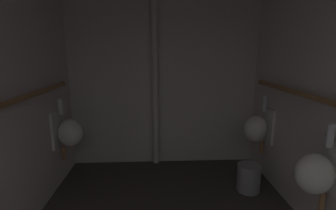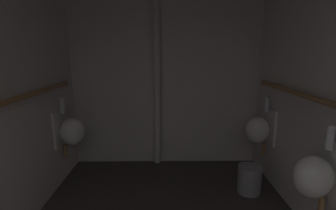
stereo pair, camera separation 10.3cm
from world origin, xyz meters
name	(u,v)px [view 1 (the left image)]	position (x,y,z in m)	size (l,w,h in m)	color
wall_back	(164,83)	(0.00, 3.50, 1.18)	(2.75, 0.06, 2.37)	silver
urinal_left_mid	(69,132)	(-1.17, 2.89, 0.67)	(0.32, 0.30, 0.76)	silver
urinal_right_mid	(317,173)	(1.17, 1.76, 0.67)	(0.32, 0.30, 0.76)	silver
urinal_right_far	(257,128)	(1.17, 2.94, 0.67)	(0.32, 0.30, 0.76)	silver
standpipe_back_wall	(155,84)	(-0.12, 3.39, 1.18)	(0.09, 0.09, 2.32)	silver
waste_bin	(249,178)	(0.97, 2.63, 0.16)	(0.27, 0.27, 0.32)	gray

